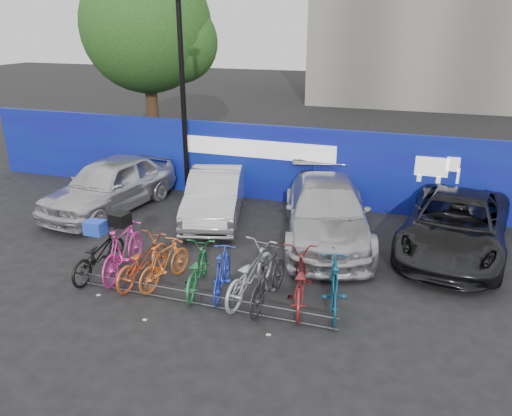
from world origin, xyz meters
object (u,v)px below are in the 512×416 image
at_px(bike_0, 98,254).
at_px(bike_3, 165,263).
at_px(bike_1, 123,250).
at_px(lamppost, 183,95).
at_px(bike_2, 142,260).
at_px(car_2, 326,211).
at_px(bike_6, 250,273).
at_px(bike_8, 299,280).
at_px(car_0, 110,184).
at_px(bike_7, 268,278).
at_px(car_1, 215,195).
at_px(bike_4, 197,269).
at_px(bike_9, 334,286).
at_px(bike_rack, 200,299).
at_px(tree, 152,30).
at_px(bike_5, 222,272).
at_px(car_3, 455,225).

height_order(bike_0, bike_3, bike_3).
xyz_separation_m(bike_1, bike_3, (1.09, -0.10, -0.10)).
xyz_separation_m(lamppost, bike_1, (1.02, -5.30, -2.67)).
bearing_deg(bike_2, car_2, -128.02).
height_order(bike_6, bike_8, bike_6).
bearing_deg(car_0, bike_7, -23.30).
relative_size(lamppost, car_1, 1.46).
relative_size(car_2, bike_4, 2.92).
bearing_deg(bike_2, car_0, -42.90).
height_order(bike_0, bike_8, bike_8).
bearing_deg(car_2, bike_9, -90.87).
height_order(bike_rack, car_2, car_2).
height_order(bike_1, bike_8, bike_1).
relative_size(bike_2, bike_6, 0.90).
relative_size(bike_rack, bike_3, 3.38).
xyz_separation_m(bike_rack, bike_8, (1.85, 0.74, 0.37)).
xyz_separation_m(tree, bike_4, (6.42, -10.04, -4.60)).
height_order(bike_8, bike_9, bike_9).
distance_m(bike_1, bike_8, 4.03).
bearing_deg(bike_5, car_3, -151.76).
relative_size(tree, lamppost, 1.28).
bearing_deg(car_2, bike_6, -119.25).
height_order(car_0, car_1, car_0).
height_order(car_1, bike_8, car_1).
relative_size(bike_rack, car_2, 1.08).
xyz_separation_m(bike_6, bike_7, (0.45, -0.15, 0.03)).
height_order(car_3, bike_9, car_3).
bearing_deg(bike_2, bike_6, -172.39).
height_order(tree, bike_2, tree).
distance_m(bike_2, bike_6, 2.45).
height_order(bike_0, bike_2, bike_0).
bearing_deg(bike_1, bike_7, 170.74).
distance_m(tree, car_3, 13.92).
relative_size(car_2, bike_1, 2.61).
bearing_deg(bike_7, bike_1, 0.97).
bearing_deg(bike_9, bike_0, -9.24).
bearing_deg(bike_5, bike_4, -11.25).
distance_m(car_2, car_3, 3.16).
bearing_deg(bike_8, bike_0, -9.76).
relative_size(bike_4, bike_9, 0.97).
xyz_separation_m(bike_4, bike_8, (2.20, 0.13, 0.07)).
bearing_deg(bike_1, bike_4, 170.83).
distance_m(bike_1, bike_9, 4.74).
bearing_deg(bike_4, bike_9, 170.04).
bearing_deg(lamppost, bike_6, -52.88).
bearing_deg(bike_5, tree, -66.05).
height_order(car_0, bike_1, car_0).
bearing_deg(bike_6, car_1, -50.59).
bearing_deg(bike_2, car_1, -85.05).
xyz_separation_m(car_0, bike_4, (4.50, -3.55, -0.33)).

